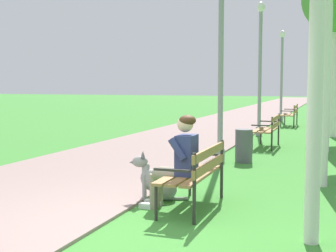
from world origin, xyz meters
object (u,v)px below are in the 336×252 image
at_px(dog_grey, 157,183).
at_px(lamp_post_near, 221,49).
at_px(park_bench_far, 291,113).
at_px(lamp_post_far, 282,74).
at_px(park_bench_mid, 268,128).
at_px(person_seated_on_near_bench, 179,158).
at_px(lamp_post_mid, 260,67).
at_px(litter_bin, 244,146).
at_px(park_bench_near, 196,171).

xyz_separation_m(dog_grey, lamp_post_near, (0.08, 3.46, 2.10)).
height_order(park_bench_far, lamp_post_far, lamp_post_far).
bearing_deg(park_bench_far, lamp_post_near, -93.51).
distance_m(park_bench_far, lamp_post_far, 3.05).
relative_size(park_bench_mid, lamp_post_near, 0.33).
xyz_separation_m(park_bench_mid, person_seated_on_near_bench, (-0.25, -6.58, 0.17)).
xyz_separation_m(park_bench_far, lamp_post_far, (-0.66, 2.53, 1.56)).
distance_m(park_bench_mid, lamp_post_mid, 3.18).
relative_size(lamp_post_mid, lamp_post_far, 1.05).
xyz_separation_m(park_bench_far, lamp_post_mid, (-0.61, -3.94, 1.65)).
distance_m(lamp_post_mid, lamp_post_far, 6.47).
bearing_deg(dog_grey, lamp_post_near, 88.69).
distance_m(dog_grey, lamp_post_far, 15.45).
height_order(park_bench_mid, litter_bin, park_bench_mid).
bearing_deg(park_bench_near, lamp_post_near, 98.72).
xyz_separation_m(park_bench_mid, litter_bin, (-0.16, -2.55, -0.16)).
bearing_deg(park_bench_near, dog_grey, 159.76).
xyz_separation_m(lamp_post_near, litter_bin, (0.46, 0.23, -2.01)).
xyz_separation_m(lamp_post_mid, lamp_post_far, (-0.05, 6.47, -0.10)).
bearing_deg(person_seated_on_near_bench, lamp_post_near, 95.40).
xyz_separation_m(park_bench_far, dog_grey, (-0.65, -12.81, -0.25)).
xyz_separation_m(park_bench_near, lamp_post_mid, (-0.61, 9.11, 1.65)).
relative_size(person_seated_on_near_bench, lamp_post_far, 0.31).
height_order(lamp_post_near, lamp_post_mid, lamp_post_near).
height_order(park_bench_mid, park_bench_far, same).
height_order(lamp_post_near, litter_bin, lamp_post_near).
xyz_separation_m(lamp_post_mid, litter_bin, (0.50, -5.18, -1.81)).
bearing_deg(lamp_post_mid, litter_bin, -84.52).
distance_m(park_bench_far, dog_grey, 12.83).
relative_size(park_bench_near, dog_grey, 1.89).
height_order(dog_grey, lamp_post_near, lamp_post_near).
relative_size(park_bench_far, dog_grey, 1.89).
relative_size(park_bench_mid, park_bench_far, 1.00).
height_order(park_bench_near, park_bench_far, same).
bearing_deg(dog_grey, park_bench_far, 87.08).
bearing_deg(lamp_post_far, park_bench_near, -87.59).
relative_size(lamp_post_far, litter_bin, 5.70).
bearing_deg(lamp_post_near, park_bench_far, 86.49).
height_order(dog_grey, lamp_post_far, lamp_post_far).
height_order(lamp_post_mid, lamp_post_far, lamp_post_mid).
distance_m(park_bench_mid, lamp_post_far, 9.27).
bearing_deg(park_bench_mid, park_bench_near, -90.42).
relative_size(park_bench_near, lamp_post_near, 0.33).
distance_m(lamp_post_near, lamp_post_mid, 5.41).
bearing_deg(lamp_post_mid, lamp_post_near, -89.59).
distance_m(park_bench_far, litter_bin, 9.12).
relative_size(person_seated_on_near_bench, lamp_post_near, 0.27).
bearing_deg(lamp_post_mid, lamp_post_far, 90.45).
bearing_deg(litter_bin, park_bench_mid, 86.50).
bearing_deg(lamp_post_far, park_bench_far, -75.33).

